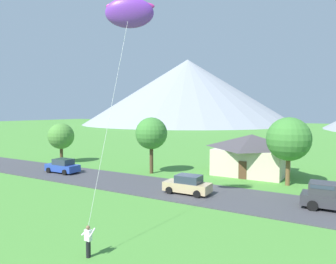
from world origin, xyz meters
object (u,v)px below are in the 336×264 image
kite_flyer_with_kite (129,15)px  tree_center (289,139)px  house_leftmost (252,153)px  parked_car_blue_mid_west (63,166)px  parked_car_tan_west_end (188,185)px  tree_near_left (61,136)px  tree_left_of_center (151,134)px

kite_flyer_with_kite → tree_center: bearing=64.4°
house_leftmost → parked_car_blue_mid_west: bearing=-149.9°
tree_center → kite_flyer_with_kite: size_ratio=0.46×
house_leftmost → parked_car_tan_west_end: bearing=-101.2°
parked_car_blue_mid_west → kite_flyer_with_kite: 22.89m
tree_center → parked_car_tan_west_end: size_ratio=1.62×
tree_near_left → parked_car_tan_west_end: bearing=-14.3°
house_leftmost → tree_center: size_ratio=1.22×
tree_near_left → parked_car_blue_mid_west: bearing=-39.8°
parked_car_blue_mid_west → house_leftmost: bearing=30.1°
tree_left_of_center → tree_center: 15.32m
house_leftmost → tree_left_of_center: tree_left_of_center is taller
tree_near_left → tree_left_of_center: (15.41, 0.23, 0.94)m
tree_left_of_center → parked_car_blue_mid_west: 11.38m
house_leftmost → parked_car_tan_west_end: (-2.42, -12.17, -1.58)m
tree_near_left → tree_center: tree_center is taller
tree_near_left → tree_left_of_center: 15.44m
parked_car_tan_west_end → parked_car_blue_mid_west: (-17.19, 0.79, 0.00)m
tree_near_left → tree_center: size_ratio=0.83×
tree_center → kite_flyer_with_kite: 19.95m
house_leftmost → tree_center: tree_center is taller
tree_center → parked_car_tan_west_end: bearing=-131.6°
parked_car_blue_mid_west → tree_left_of_center: bearing=30.5°
tree_center → kite_flyer_with_kite: bearing=-115.6°
tree_left_of_center → parked_car_blue_mid_west: (-9.20, -5.41, -3.93)m
parked_car_blue_mid_west → kite_flyer_with_kite: size_ratio=0.28×
tree_near_left → tree_left_of_center: tree_left_of_center is taller
kite_flyer_with_kite → tree_left_of_center: bearing=118.2°
tree_near_left → tree_center: bearing=4.0°
house_leftmost → parked_car_tan_west_end: 12.51m
tree_near_left → kite_flyer_with_kite: (22.96, -13.83, 10.00)m
tree_left_of_center → parked_car_tan_west_end: 10.85m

